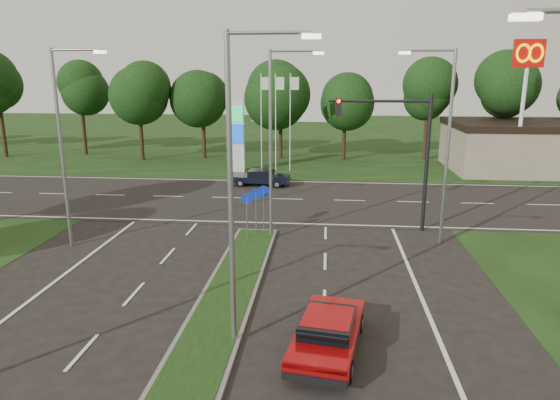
{
  "coord_description": "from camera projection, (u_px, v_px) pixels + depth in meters",
  "views": [
    {
      "loc": [
        3.45,
        -7.4,
        7.83
      ],
      "look_at": [
        1.35,
        15.0,
        2.2
      ],
      "focal_mm": 32.0,
      "sensor_mm": 36.0,
      "label": 1
    }
  ],
  "objects": [
    {
      "name": "commercial_building",
      "position": [
        549.0,
        147.0,
        41.65
      ],
      "size": [
        16.0,
        9.0,
        4.0
      ],
      "primitive_type": "cube",
      "color": "gray",
      "rests_on": "ground"
    },
    {
      "name": "cross_road",
      "position": [
        272.0,
        199.0,
        32.54
      ],
      "size": [
        160.0,
        12.0,
        0.02
      ],
      "primitive_type": "cube",
      "color": "black",
      "rests_on": "ground"
    },
    {
      "name": "streetlight_median_far",
      "position": [
        275.0,
        136.0,
        23.49
      ],
      "size": [
        2.53,
        0.22,
        9.0
      ],
      "color": "gray",
      "rests_on": "ground"
    },
    {
      "name": "streetlight_left_far",
      "position": [
        65.0,
        138.0,
        22.41
      ],
      "size": [
        2.53,
        0.22,
        9.0
      ],
      "color": "gray",
      "rests_on": "ground"
    },
    {
      "name": "median_signs",
      "position": [
        256.0,
        202.0,
        24.79
      ],
      "size": [
        1.16,
        1.76,
        2.38
      ],
      "color": "gray",
      "rests_on": "ground"
    },
    {
      "name": "mcdonalds_sign",
      "position": [
        527.0,
        73.0,
        36.67
      ],
      "size": [
        2.2,
        0.47,
        10.4
      ],
      "color": "silver",
      "rests_on": "ground"
    },
    {
      "name": "treeline_far",
      "position": [
        292.0,
        87.0,
        46.27
      ],
      "size": [
        6.0,
        6.0,
        9.9
      ],
      "color": "black",
      "rests_on": "ground"
    },
    {
      "name": "navy_sedan",
      "position": [
        261.0,
        177.0,
        36.37
      ],
      "size": [
        4.24,
        1.88,
        1.15
      ],
      "rotation": [
        0.0,
        0.0,
        1.53
      ],
      "color": "black",
      "rests_on": "ground"
    },
    {
      "name": "median_kerb",
      "position": [
        191.0,
        377.0,
        13.21
      ],
      "size": [
        2.0,
        26.0,
        0.12
      ],
      "primitive_type": "cube",
      "color": "slate",
      "rests_on": "ground"
    },
    {
      "name": "verge_far",
      "position": [
        299.0,
        140.0,
        62.49
      ],
      "size": [
        160.0,
        50.0,
        0.02
      ],
      "primitive_type": "cube",
      "color": "black",
      "rests_on": "ground"
    },
    {
      "name": "gas_pylon",
      "position": [
        238.0,
        134.0,
        40.85
      ],
      "size": [
        5.8,
        1.26,
        8.0
      ],
      "color": "silver",
      "rests_on": "ground"
    },
    {
      "name": "red_sedan",
      "position": [
        328.0,
        332.0,
        14.43
      ],
      "size": [
        2.37,
        4.42,
        1.16
      ],
      "rotation": [
        0.0,
        0.0,
        -0.16
      ],
      "color": "#950809",
      "rests_on": "ground"
    },
    {
      "name": "streetlight_right_far",
      "position": [
        444.0,
        137.0,
        22.79
      ],
      "size": [
        2.53,
        0.22,
        9.0
      ],
      "rotation": [
        0.0,
        0.0,
        3.14
      ],
      "color": "gray",
      "rests_on": "ground"
    },
    {
      "name": "traffic_signal",
      "position": [
        402.0,
        141.0,
        24.96
      ],
      "size": [
        5.1,
        0.42,
        7.0
      ],
      "color": "black",
      "rests_on": "ground"
    },
    {
      "name": "streetlight_median_near",
      "position": [
        237.0,
        178.0,
        13.84
      ],
      "size": [
        2.53,
        0.22,
        9.0
      ],
      "color": "gray",
      "rests_on": "ground"
    }
  ]
}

